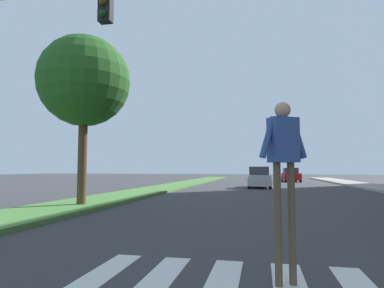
{
  "coord_description": "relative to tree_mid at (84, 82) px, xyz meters",
  "views": [
    {
      "loc": [
        -0.81,
        3.47,
        1.56
      ],
      "look_at": [
        -4.44,
        20.78,
        2.9
      ],
      "focal_mm": 30.75,
      "sensor_mm": 36.0,
      "label": 1
    }
  ],
  "objects": [
    {
      "name": "tree_mid",
      "position": [
        0.0,
        0.0,
        0.0
      ],
      "size": [
        3.74,
        3.74,
        6.9
      ],
      "color": "#4C3823",
      "rests_on": "median_strip"
    },
    {
      "name": "median_strip",
      "position": [
        -0.37,
        12.42,
        -5.08
      ],
      "size": [
        2.99,
        64.0,
        0.15
      ],
      "primitive_type": "cube",
      "color": "#477A38",
      "rests_on": "ground_plane"
    },
    {
      "name": "pedestrian_performer",
      "position": [
        7.39,
        -7.43,
        -3.49
      ],
      "size": [
        0.69,
        0.45,
        2.49
      ],
      "color": "brown",
      "rests_on": "ground_plane"
    },
    {
      "name": "sedan_far_horizon",
      "position": [
        7.16,
        42.34,
        -4.38
      ],
      "size": [
        1.88,
        4.15,
        1.64
      ],
      "color": "navy",
      "rests_on": "ground_plane"
    },
    {
      "name": "ground_plane",
      "position": [
        7.9,
        14.42,
        -5.15
      ],
      "size": [
        140.0,
        140.0,
        0.0
      ],
      "primitive_type": "plane",
      "color": "#38383A"
    },
    {
      "name": "sedan_distant",
      "position": [
        10.62,
        29.5,
        -4.37
      ],
      "size": [
        2.07,
        4.44,
        1.68
      ],
      "color": "maroon",
      "rests_on": "ground_plane"
    },
    {
      "name": "traffic_light_gantry",
      "position": [
        3.91,
        -5.81,
        -0.74
      ],
      "size": [
        10.2,
        0.3,
        6.0
      ],
      "color": "gold",
      "rests_on": "median_strip"
    },
    {
      "name": "sedan_midblock",
      "position": [
        6.89,
        15.72,
        -4.35
      ],
      "size": [
        1.97,
        4.38,
        1.73
      ],
      "color": "#B7B7BC",
      "rests_on": "ground_plane"
    }
  ]
}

